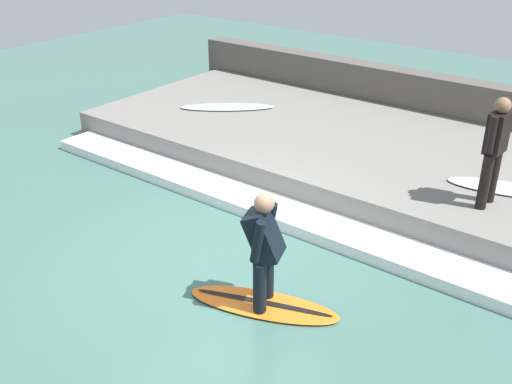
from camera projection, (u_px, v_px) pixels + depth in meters
The scene contains 9 objects.
ground_plane at pixel (219, 258), 8.47m from camera, with size 28.00×28.00×0.00m, color #426B60.
concrete_ledge at pixel (359, 153), 11.25m from camera, with size 4.40×10.85×0.53m, color slate.
back_wall at pixel (416, 102), 12.83m from camera, with size 0.50×11.40×1.27m, color #544F49.
wave_foam_crest at pixel (280, 212), 9.50m from camera, with size 0.74×10.31×0.18m, color white.
surfboard_riding at pixel (263, 304), 7.45m from camera, with size 1.18×2.01×0.07m.
surfer_riding at pixel (264, 245), 7.07m from camera, with size 0.56×0.56×1.52m.
surfer_waiting_near at pixel (495, 146), 8.39m from camera, with size 0.55×0.25×1.63m.
surfboard_waiting_near at pixel (504, 188), 9.22m from camera, with size 0.92×1.75×0.06m.
surfboard_spare at pixel (227, 107), 12.75m from camera, with size 1.64×1.86×0.06m.
Camera 1 is at (-5.38, -4.77, 4.60)m, focal length 42.00 mm.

